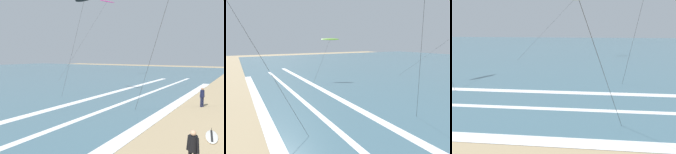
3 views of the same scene
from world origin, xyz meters
The scene contains 4 objects.
ocean_surface centered at (0.00, 52.42, 0.01)m, with size 140.00×90.00×0.01m, color #476B7A.
wave_foam_shoreline centered at (-0.13, 7.82, 0.01)m, with size 45.17×0.93×0.01m, color white.
wave_foam_mid_break centered at (1.52, 11.98, 0.01)m, with size 55.29×0.51×0.01m, color white.
wave_foam_outer_break centered at (-1.66, 15.68, 0.01)m, with size 56.47×0.80×0.01m, color white.
Camera 3 is at (0.44, -1.56, 5.32)m, focal length 35.97 mm.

